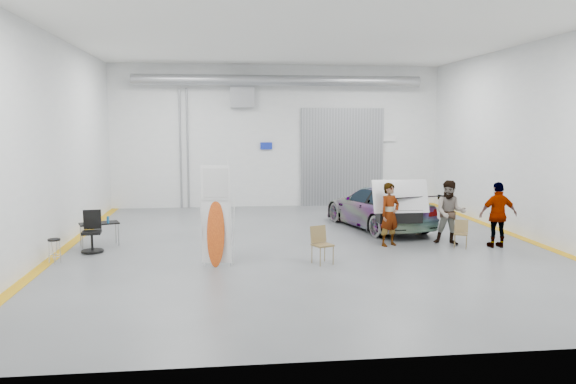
{
  "coord_description": "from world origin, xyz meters",
  "views": [
    {
      "loc": [
        -2.37,
        -15.91,
        3.53
      ],
      "look_at": [
        -0.42,
        0.66,
        1.5
      ],
      "focal_mm": 35.0,
      "sensor_mm": 36.0,
      "label": 1
    }
  ],
  "objects": [
    {
      "name": "room_shell",
      "position": [
        0.24,
        2.22,
        4.08
      ],
      "size": [
        14.02,
        16.18,
        6.01
      ],
      "color": "silver",
      "rests_on": "ground"
    },
    {
      "name": "folding_chair_far",
      "position": [
        4.38,
        -0.82,
        0.25
      ],
      "size": [
        0.5,
        0.53,
        0.79
      ],
      "rotation": [
        0.0,
        0.0,
        -0.46
      ],
      "color": "brown",
      "rests_on": "ground"
    },
    {
      "name": "sedan_car",
      "position": [
        2.89,
        2.46,
        0.72
      ],
      "size": [
        3.15,
        5.3,
        1.44
      ],
      "primitive_type": "imported",
      "rotation": [
        0.0,
        0.0,
        3.38
      ],
      "color": "white",
      "rests_on": "ground"
    },
    {
      "name": "office_chair",
      "position": [
        -5.97,
        -0.13,
        0.5
      ],
      "size": [
        0.61,
        0.61,
        1.14
      ],
      "rotation": [
        0.0,
        0.0,
        0.1
      ],
      "color": "black",
      "rests_on": "ground"
    },
    {
      "name": "person_c",
      "position": [
        5.45,
        -0.89,
        0.95
      ],
      "size": [
        1.1,
        0.46,
        1.89
      ],
      "primitive_type": "imported",
      "rotation": [
        0.0,
        0.0,
        3.13
      ],
      "color": "#915F30",
      "rests_on": "ground"
    },
    {
      "name": "work_table",
      "position": [
        -6.0,
        0.64,
        0.68
      ],
      "size": [
        1.2,
        0.87,
        0.88
      ],
      "rotation": [
        0.0,
        0.0,
        0.34
      ],
      "color": "gray",
      "rests_on": "ground"
    },
    {
      "name": "person_b",
      "position": [
        4.26,
        -0.32,
        0.95
      ],
      "size": [
        1.11,
        0.98,
        1.89
      ],
      "primitive_type": "imported",
      "rotation": [
        0.0,
        0.0,
        -0.34
      ],
      "color": "#477582",
      "rests_on": "ground"
    },
    {
      "name": "trunk_lid",
      "position": [
        2.89,
        0.23,
        1.46
      ],
      "size": [
        1.68,
        1.02,
        0.04
      ],
      "primitive_type": "cube",
      "color": "silver",
      "rests_on": "sedan_car"
    },
    {
      "name": "ground",
      "position": [
        0.0,
        0.0,
        0.0
      ],
      "size": [
        16.0,
        16.0,
        0.0
      ],
      "primitive_type": "plane",
      "color": "#5B5E62",
      "rests_on": "ground"
    },
    {
      "name": "folding_chair_near",
      "position": [
        0.12,
        -2.19,
        0.3
      ],
      "size": [
        0.59,
        0.62,
        0.95
      ],
      "rotation": [
        0.0,
        0.0,
        0.4
      ],
      "color": "brown",
      "rests_on": "ground"
    },
    {
      "name": "shop_stool",
      "position": [
        -6.64,
        -1.35,
        0.32
      ],
      "size": [
        0.32,
        0.32,
        0.63
      ],
      "rotation": [
        0.0,
        0.0,
        0.16
      ],
      "color": "black",
      "rests_on": "ground"
    },
    {
      "name": "surfboard_display",
      "position": [
        -2.5,
        -2.17,
        1.08
      ],
      "size": [
        0.74,
        0.32,
        2.68
      ],
      "rotation": [
        0.0,
        0.0,
        -0.23
      ],
      "color": "white",
      "rests_on": "ground"
    },
    {
      "name": "person_a",
      "position": [
        2.43,
        -0.32,
        0.92
      ],
      "size": [
        0.8,
        0.69,
        1.85
      ],
      "primitive_type": "imported",
      "rotation": [
        0.0,
        0.0,
        0.45
      ],
      "color": "#925F4F",
      "rests_on": "ground"
    }
  ]
}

